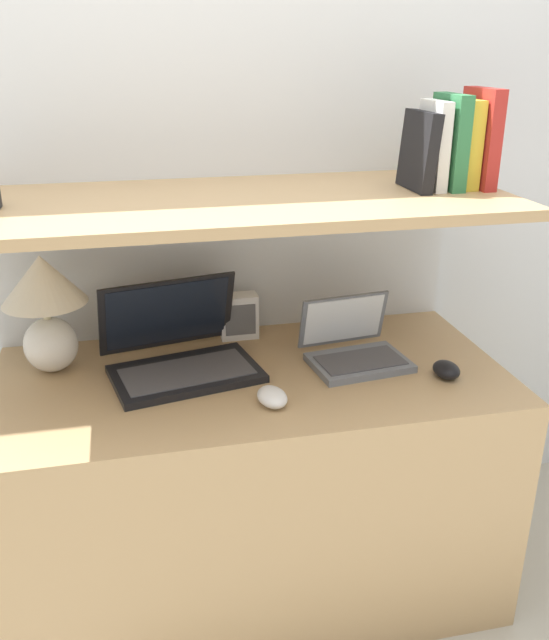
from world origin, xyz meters
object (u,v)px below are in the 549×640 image
Objects in this scene: table_lamp at (45,301)px; computer_mouse at (272,397)px; laptop_small at (354,349)px; second_mouse at (446,370)px; book_green at (449,142)px; book_black at (419,151)px; book_red at (480,138)px; laptop_large at (180,354)px; router_box at (239,316)px; book_white at (433,145)px; book_yellow at (464,144)px.

table_lamp is 2.92× the size of computer_mouse.
laptop_small is 3.16× the size of second_mouse.
table_lamp is 1.34× the size of book_green.
book_red is at bearing 0.00° from book_black.
book_green is at bearing 24.77° from computer_mouse.
book_red is (1.17, -0.08, 0.40)m from table_lamp.
laptop_large reaches higher than router_box.
second_mouse is 0.45× the size of book_black.
book_white is (0.49, 0.25, 0.56)m from computer_mouse.
book_green is at bearing 180.00° from book_yellow.
book_white reaches higher than computer_mouse.
book_black reaches higher than computer_mouse.
router_box is at bearing 139.95° from laptop_small.
laptop_large reaches higher than computer_mouse.
laptop_large is at bearing -179.94° from book_red.
laptop_large is at bearing -179.94° from book_yellow.
table_lamp reaches higher than laptop_small.
book_white reaches higher than laptop_large.
book_white is (-0.04, 0.00, -0.01)m from book_green.
book_green is (0.05, 0.20, 0.57)m from second_mouse.
computer_mouse is 0.49m from second_mouse.
router_box is at bearing 141.91° from second_mouse.
laptop_large is 4.82× the size of second_mouse.
second_mouse is at bearing -79.10° from book_black.
book_black is (1.00, -0.08, 0.37)m from table_lamp.
book_yellow reaches higher than router_box.
computer_mouse is 0.82m from book_green.
book_red is at bearing 21.62° from computer_mouse.
router_box is at bearing 11.91° from table_lamp.
laptop_small is 0.59m from book_white.
router_box is 0.81m from book_yellow.
book_red reaches higher than book_green.
book_green is at bearing 0.00° from book_white.
laptop_large is 1.80× the size of book_green.
book_red is at bearing -16.69° from router_box.
computer_mouse is at bearing -155.23° from book_green.
computer_mouse is 0.44× the size of book_red.
book_yellow reaches higher than laptop_large.
book_red is at bearing 0.00° from book_yellow.
book_black is at bearing 28.76° from computer_mouse.
computer_mouse is 0.55× the size of book_black.
computer_mouse is 0.44m from router_box.
book_white is at bearing 13.78° from laptop_small.
book_white reaches higher than router_box.
book_white is at bearing -20.78° from router_box.
book_red reaches higher than router_box.
book_black reaches higher than table_lamp.
laptop_large is 0.72m from second_mouse.
table_lamp is 1.24m from book_red.
second_mouse is 0.63m from book_red.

